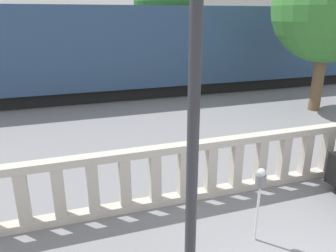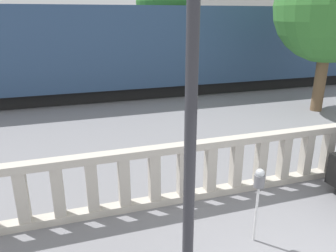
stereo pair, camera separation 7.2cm
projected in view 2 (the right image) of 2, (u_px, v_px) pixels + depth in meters
name	position (u px, v px, depth m)	size (l,w,h in m)	color
balustrade	(223.00, 167.00, 6.61)	(12.81, 0.24, 1.21)	#BCB5A8
lamppost	(193.00, 32.00, 3.55)	(0.33, 0.33, 6.66)	#2D2D33
parking_meter	(259.00, 184.00, 5.05)	(0.16, 0.16, 1.29)	silver
train_near	(131.00, 50.00, 14.61)	(26.57, 2.93, 4.47)	black
train_far	(88.00, 32.00, 31.36)	(25.72, 3.00, 4.23)	black
tree_left	(331.00, 6.00, 11.47)	(3.95, 3.95, 5.78)	brown
tree_right	(168.00, 3.00, 15.51)	(3.08, 3.08, 5.62)	brown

